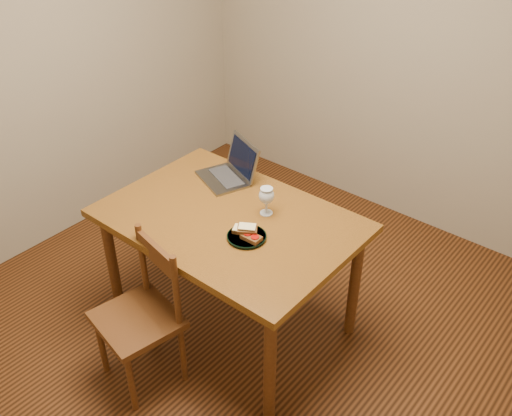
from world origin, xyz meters
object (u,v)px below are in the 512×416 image
Objects in this scene: plate at (247,237)px; table at (230,231)px; laptop at (232,169)px; chair at (140,310)px; milk_glass at (266,201)px.

table is at bearing 156.92° from plate.
table is at bearing -29.00° from laptop.
table is 2.88× the size of chair.
plate is 1.26× the size of milk_glass.
laptop is (-0.38, 0.16, -0.02)m from milk_glass.
milk_glass is (0.21, 0.72, 0.37)m from chair.
table is at bearing 92.21° from chair.
laptop is at bearing 129.52° from table.
milk_glass reaches higher than table.
milk_glass is at bearing 104.87° from plate.
table is 0.25m from milk_glass.
chair is 1.20× the size of laptop.
laptop is (-0.26, 0.31, 0.14)m from table.
laptop is at bearing 157.20° from milk_glass.
milk_glass reaches higher than chair.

